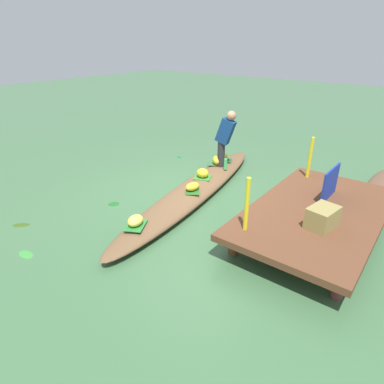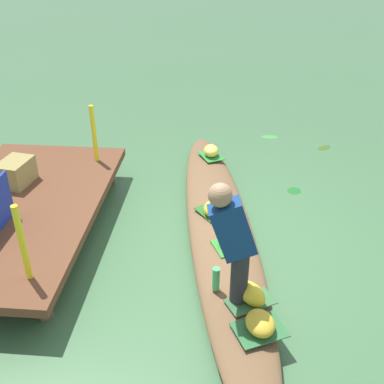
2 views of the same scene
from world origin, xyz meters
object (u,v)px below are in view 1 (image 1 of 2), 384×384
water_bottle (226,164)px  produce_crate (322,217)px  market_banner (330,184)px  banana_bunch_0 (217,160)px  banana_bunch_2 (192,187)px  banana_bunch_4 (222,156)px  vendor_person (225,135)px  banana_bunch_3 (135,221)px  banana_bunch_1 (203,173)px  vendor_boat (195,190)px

water_bottle → produce_crate: produce_crate is taller
market_banner → banana_bunch_0: bearing=-102.7°
banana_bunch_2 → produce_crate: size_ratio=0.68×
banana_bunch_4 → produce_crate: (1.98, 2.91, 0.26)m
banana_bunch_0 → water_bottle: bearing=65.0°
vendor_person → banana_bunch_2: bearing=9.0°
water_bottle → banana_bunch_3: bearing=3.8°
banana_bunch_0 → produce_crate: (1.65, 2.84, 0.24)m
banana_bunch_0 → water_bottle: water_bottle is taller
market_banner → banana_bunch_3: bearing=-41.0°
banana_bunch_1 → banana_bunch_2: 0.66m
banana_bunch_1 → banana_bunch_3: banana_bunch_1 is taller
vendor_boat → banana_bunch_1: banana_bunch_1 is taller
water_bottle → produce_crate: size_ratio=0.55×
banana_bunch_3 → banana_bunch_1: bearing=-171.8°
banana_bunch_1 → water_bottle: bearing=169.5°
banana_bunch_4 → market_banner: (0.98, 2.70, 0.37)m
produce_crate → banana_bunch_4: bearing=-124.2°
banana_bunch_4 → market_banner: 2.90m
banana_bunch_0 → market_banner: 2.74m
vendor_boat → banana_bunch_2: (0.23, 0.12, 0.19)m
market_banner → produce_crate: (0.99, 0.21, -0.11)m
water_bottle → banana_bunch_0: bearing=-115.0°
banana_bunch_1 → banana_bunch_4: bearing=-166.9°
banana_bunch_0 → market_banner: bearing=76.1°
vendor_boat → banana_bunch_3: bearing=-2.3°
vendor_person → banana_bunch_0: bearing=-91.3°
banana_bunch_4 → market_banner: size_ratio=0.44×
vendor_boat → vendor_person: bearing=176.4°
water_bottle → produce_crate: bearing=59.3°
banana_bunch_0 → banana_bunch_3: size_ratio=1.14×
banana_bunch_2 → banana_bunch_1: bearing=-160.5°
produce_crate → banana_bunch_1: bearing=-107.2°
produce_crate → banana_bunch_0: bearing=-120.1°
vendor_boat → banana_bunch_1: size_ratio=20.37×
banana_bunch_1 → market_banner: size_ratio=0.37×
vendor_boat → banana_bunch_4: (-1.56, -0.38, 0.19)m
banana_bunch_4 → vendor_person: size_ratio=0.25×
banana_bunch_0 → banana_bunch_2: banana_bunch_0 is taller
banana_bunch_2 → vendor_person: (-1.45, -0.23, 0.62)m
vendor_boat → banana_bunch_4: 1.61m
water_bottle → banana_bunch_4: bearing=-140.8°
banana_bunch_3 → water_bottle: bearing=-176.2°
banana_bunch_0 → banana_bunch_3: banana_bunch_0 is taller
banana_bunch_3 → produce_crate: produce_crate is taller
banana_bunch_4 → banana_bunch_2: bearing=15.4°
vendor_person → produce_crate: 3.14m
vendor_boat → vendor_person: size_ratio=4.25×
vendor_boat → banana_bunch_3: 1.79m
water_bottle → produce_crate: 2.93m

